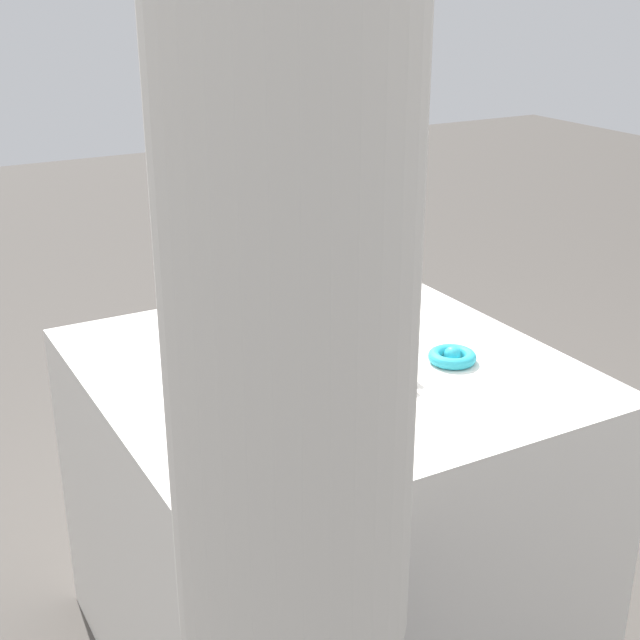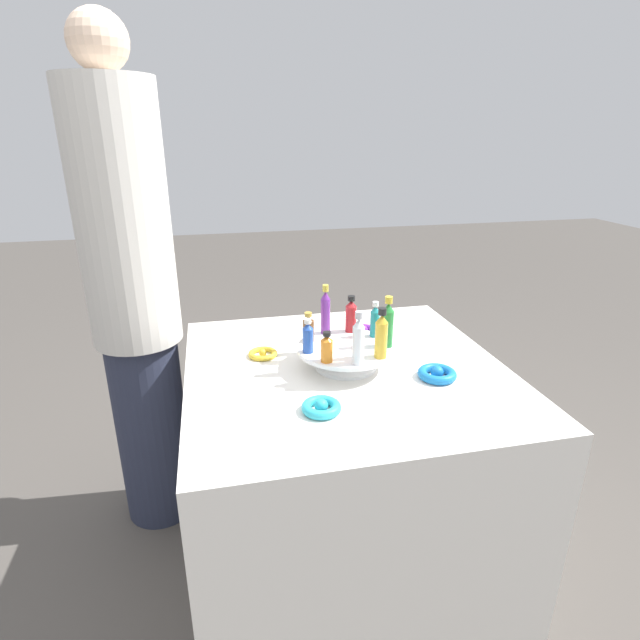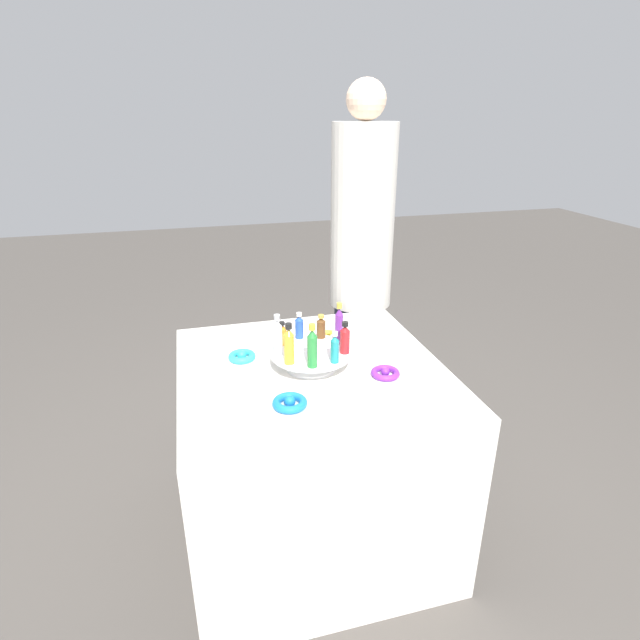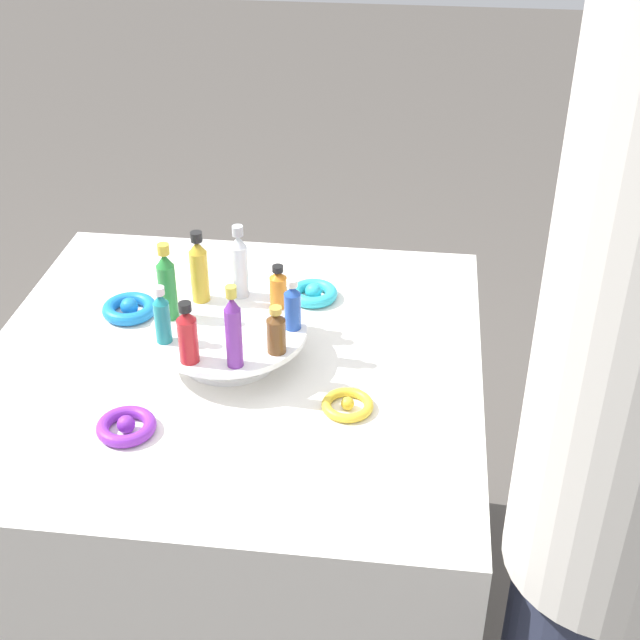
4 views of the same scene
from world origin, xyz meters
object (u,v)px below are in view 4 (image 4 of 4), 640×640
Objects in this scene: bottle_purple at (233,330)px; bottle_orange at (278,288)px; bottle_red at (188,335)px; ribbon_bow_purple at (126,426)px; ribbon_bow_blue at (130,308)px; bottle_clear at (242,264)px; bottle_brown at (276,331)px; bottle_gold at (199,269)px; person_figure at (624,482)px; bottle_blue at (293,306)px; bottle_teal at (162,317)px; ribbon_bow_gold at (348,405)px; ribbon_bow_teal at (313,293)px; bottle_green at (167,284)px; display_stand at (229,339)px.

bottle_orange is at bearing 77.95° from bottle_purple.
bottle_purple is at bearing -2.05° from bottle_red.
ribbon_bow_purple is 0.37m from ribbon_bow_blue.
bottle_brown is at bearing -62.05° from bottle_clear.
bottle_gold is (-0.15, 0.01, 0.03)m from bottle_orange.
bottle_blue is at bearing -6.65° from person_figure.
bottle_gold is at bearing 77.95° from bottle_teal.
bottle_brown is 0.83× the size of ribbon_bow_blue.
bottle_gold is (-0.19, 0.08, 0.02)m from bottle_blue.
bottle_teal is at bearing -102.05° from bottle_gold.
person_figure reaches higher than bottle_clear.
ribbon_bow_blue is (-0.46, 0.25, 0.00)m from ribbon_bow_gold.
bottle_clear is 0.80m from person_figure.
bottle_red is 0.39m from ribbon_bow_teal.
bottle_green is 0.34m from ribbon_bow_teal.
ribbon_bow_purple is (-0.24, -0.24, -0.10)m from bottle_blue.
bottle_blue is 1.16× the size of bottle_orange.
bottle_teal is 0.77× the size of bottle_gold.
bottle_green is at bearing -122.05° from bottle_gold.
bottle_green is 1.69× the size of ribbon_bow_gold.
ribbon_bow_blue reaches higher than ribbon_bow_teal.
display_stand is 1.94× the size of bottle_clear.
ribbon_bow_teal is 0.92× the size of ribbon_bow_blue.
bottle_orange is 0.60× the size of bottle_gold.
bottle_clear is at bearing 37.95° from bottle_green.
bottle_teal is 1.11× the size of ribbon_bow_purple.
bottle_red reaches higher than bottle_brown.
bottle_clear reaches higher than bottle_red.
bottle_blue is 0.08m from bottle_orange.
ribbon_bow_blue is (-0.35, -0.10, 0.00)m from ribbon_bow_teal.
bottle_red is at bearing 56.27° from ribbon_bow_purple.
bottle_orange is at bearing -9.10° from person_figure.
bottle_orange is 0.32m from ribbon_bow_blue.
ribbon_bow_blue is 0.06× the size of person_figure.
bottle_purple is 0.37m from ribbon_bow_teal.
ribbon_bow_purple is 0.37m from ribbon_bow_gold.
bottle_purple reaches higher than bottle_gold.
bottle_clear is at bearing 87.95° from display_stand.
ribbon_bow_blue is (-0.19, 0.23, -0.10)m from bottle_red.
bottle_green is 1.52× the size of ribbon_bow_teal.
ribbon_bow_teal is (0.01, 0.21, -0.10)m from bottle_blue.
person_figure is (0.62, -0.40, 0.08)m from display_stand.
bottle_gold is at bearing -11.74° from ribbon_bow_blue.
person_figure reaches higher than ribbon_bow_blue.
ribbon_bow_teal is 0.81m from person_figure.
bottle_brown is (0.14, 0.05, -0.01)m from bottle_red.
bottle_teal is at bearing 168.09° from ribbon_bow_gold.
bottle_brown is 0.31m from ribbon_bow_teal.
display_stand is at bearing 27.95° from bottle_teal.
ribbon_bow_gold is 0.82× the size of ribbon_bow_blue.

